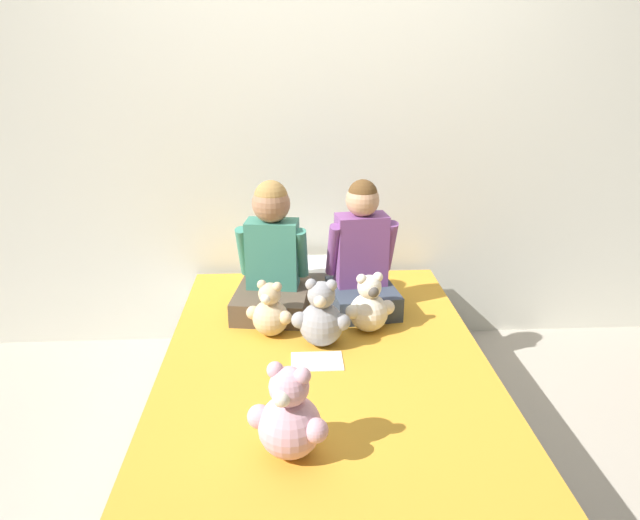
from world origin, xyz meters
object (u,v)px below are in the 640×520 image
object	(u,v)px
teddy_bear_between_children	(321,318)
teddy_bear_held_by_left_child	(270,312)
child_on_left	(272,259)
child_on_right	(362,258)
teddy_bear_held_by_right_child	(369,307)
pillow_at_headboard	(316,273)
teddy_bear_at_foot_of_bed	(289,418)
bed	(325,401)
sign_card	(317,361)

from	to	relation	value
teddy_bear_between_children	teddy_bear_held_by_left_child	bearing A→B (deg)	164.07
child_on_left	child_on_right	distance (m)	0.43
child_on_left	teddy_bear_held_by_left_child	world-z (taller)	child_on_left
teddy_bear_held_by_right_child	teddy_bear_between_children	size ratio (longest dim) A/B	0.92
pillow_at_headboard	teddy_bear_at_foot_of_bed	bearing A→B (deg)	-96.07
child_on_right	teddy_bear_held_by_right_child	xyz separation A→B (m)	(0.00, -0.24, -0.14)
child_on_left	teddy_bear_held_by_right_child	xyz separation A→B (m)	(0.43, -0.25, -0.14)
teddy_bear_held_by_right_child	pillow_at_headboard	size ratio (longest dim) A/B	0.49
child_on_right	teddy_bear_held_by_left_child	bearing A→B (deg)	-156.56
teddy_bear_held_by_left_child	pillow_at_headboard	bearing A→B (deg)	90.37
child_on_left	teddy_bear_between_children	distance (m)	0.44
teddy_bear_held_by_left_child	teddy_bear_between_children	world-z (taller)	teddy_bear_between_children
child_on_right	teddy_bear_held_by_right_child	distance (m)	0.28
pillow_at_headboard	teddy_bear_held_by_left_child	bearing A→B (deg)	-111.60
child_on_left	child_on_right	world-z (taller)	same
bed	sign_card	size ratio (longest dim) A/B	9.00
child_on_left	bed	bearing A→B (deg)	-56.51
bed	pillow_at_headboard	xyz separation A→B (m)	(0.00, 0.78, 0.27)
teddy_bear_at_foot_of_bed	pillow_at_headboard	bearing A→B (deg)	108.02
child_on_right	teddy_bear_held_by_right_child	world-z (taller)	child_on_right
teddy_bear_held_by_right_child	child_on_right	bearing A→B (deg)	77.18
teddy_bear_held_by_left_child	teddy_bear_at_foot_of_bed	xyz separation A→B (m)	(0.08, -0.79, 0.03)
teddy_bear_between_children	pillow_at_headboard	distance (m)	0.68
bed	teddy_bear_held_by_left_child	xyz separation A→B (m)	(-0.23, 0.20, 0.33)
bed	teddy_bear_at_foot_of_bed	bearing A→B (deg)	-103.88
teddy_bear_held_by_right_child	sign_card	xyz separation A→B (m)	(-0.24, -0.26, -0.11)
teddy_bear_between_children	bed	bearing A→B (deg)	-75.94
child_on_left	teddy_bear_at_foot_of_bed	world-z (taller)	child_on_left
child_on_right	teddy_bear_between_children	world-z (taller)	child_on_right
teddy_bear_held_by_left_child	sign_card	distance (m)	0.33
child_on_left	teddy_bear_at_foot_of_bed	bearing A→B (deg)	-77.78
teddy_bear_between_children	sign_card	bearing A→B (deg)	-90.94
child_on_left	child_on_right	xyz separation A→B (m)	(0.43, -0.00, -0.00)
bed	teddy_bear_held_by_right_child	size ratio (longest dim) A/B	6.88
teddy_bear_at_foot_of_bed	sign_card	xyz separation A→B (m)	(0.11, 0.55, -0.13)
bed	teddy_bear_held_by_left_child	bearing A→B (deg)	138.13
bed	child_on_left	size ratio (longest dim) A/B	3.00
teddy_bear_held_by_left_child	teddy_bear_between_children	xyz separation A→B (m)	(0.22, -0.10, 0.02)
child_on_right	teddy_bear_at_foot_of_bed	distance (m)	1.12
bed	pillow_at_headboard	size ratio (longest dim) A/B	3.40
bed	teddy_bear_at_foot_of_bed	xyz separation A→B (m)	(-0.15, -0.59, 0.35)
teddy_bear_held_by_left_child	teddy_bear_held_by_right_child	distance (m)	0.44
teddy_bear_between_children	child_on_left	bearing A→B (deg)	129.07
teddy_bear_held_by_left_child	teddy_bear_held_by_right_child	world-z (taller)	teddy_bear_held_by_right_child
teddy_bear_at_foot_of_bed	pillow_at_headboard	world-z (taller)	teddy_bear_at_foot_of_bed
teddy_bear_held_by_left_child	sign_card	xyz separation A→B (m)	(0.19, -0.25, -0.10)
sign_card	child_on_left	bearing A→B (deg)	110.24
child_on_left	sign_card	xyz separation A→B (m)	(0.19, -0.51, -0.25)
pillow_at_headboard	child_on_right	bearing A→B (deg)	-57.01
child_on_right	teddy_bear_between_children	size ratio (longest dim) A/B	2.10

